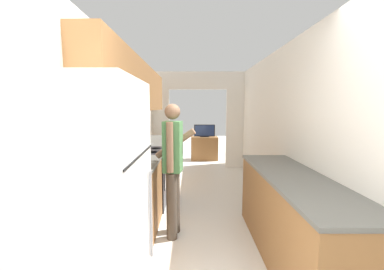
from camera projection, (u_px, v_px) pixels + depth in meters
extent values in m
cube|color=white|center=(108.00, 135.00, 2.99)|extent=(0.06, 7.50, 2.50)
cube|color=brown|center=(137.00, 87.00, 3.80)|extent=(0.32, 3.82, 0.76)
cube|color=white|center=(300.00, 135.00, 2.99)|extent=(0.06, 7.50, 2.50)
cube|color=white|center=(157.00, 129.00, 6.17)|extent=(0.65, 0.06, 2.05)
cube|color=white|center=(238.00, 129.00, 6.17)|extent=(0.65, 0.06, 2.05)
cube|color=white|center=(198.00, 81.00, 6.02)|extent=(2.79, 0.06, 0.45)
cube|color=brown|center=(129.00, 206.00, 2.78)|extent=(0.60, 1.41, 0.87)
cube|color=#565651|center=(128.00, 169.00, 2.72)|extent=(0.62, 1.42, 0.03)
cube|color=brown|center=(157.00, 161.00, 5.05)|extent=(0.60, 1.65, 0.87)
cube|color=#565651|center=(157.00, 141.00, 5.00)|extent=(0.62, 1.66, 0.03)
cube|color=#9EA3A8|center=(131.00, 164.00, 2.86)|extent=(0.42, 0.44, 0.00)
cube|color=brown|center=(293.00, 220.00, 2.43)|extent=(0.60, 2.05, 0.87)
cube|color=#565651|center=(295.00, 177.00, 2.38)|extent=(0.62, 2.07, 0.03)
cube|color=white|center=(90.00, 212.00, 1.60)|extent=(0.70, 0.81, 1.78)
cube|color=black|center=(140.00, 155.00, 1.55)|extent=(0.01, 0.78, 0.01)
cylinder|color=#99999E|center=(151.00, 214.00, 1.88)|extent=(0.02, 0.02, 0.71)
cube|color=black|center=(147.00, 177.00, 3.85)|extent=(0.62, 0.76, 0.91)
cube|color=black|center=(166.00, 177.00, 3.85)|extent=(0.01, 0.52, 0.27)
cylinder|color=#B7B7BC|center=(167.00, 164.00, 3.82)|extent=(0.02, 0.61, 0.02)
cube|color=black|center=(129.00, 146.00, 3.79)|extent=(0.04, 0.76, 0.14)
cylinder|color=#232328|center=(153.00, 152.00, 3.63)|extent=(0.16, 0.16, 0.01)
cylinder|color=#232328|center=(156.00, 148.00, 3.96)|extent=(0.16, 0.16, 0.01)
cylinder|color=#232328|center=(137.00, 152.00, 3.63)|extent=(0.16, 0.16, 0.01)
cylinder|color=#232328|center=(141.00, 148.00, 3.96)|extent=(0.16, 0.16, 0.01)
cylinder|color=#4C4238|center=(172.00, 206.00, 2.83)|extent=(0.15, 0.15, 0.82)
cylinder|color=#4C4238|center=(175.00, 201.00, 3.00)|extent=(0.15, 0.15, 0.82)
cube|color=#4C844C|center=(173.00, 147.00, 2.83)|extent=(0.24, 0.24, 0.61)
cylinder|color=#8C664C|center=(170.00, 147.00, 2.69)|extent=(0.09, 0.09, 0.58)
cylinder|color=#8C664C|center=(175.00, 144.00, 2.97)|extent=(0.53, 0.16, 0.40)
sphere|color=#8C664C|center=(172.00, 112.00, 2.78)|extent=(0.19, 0.19, 0.19)
cube|color=brown|center=(204.00, 148.00, 7.16)|extent=(0.81, 0.42, 0.70)
cube|color=black|center=(204.00, 137.00, 7.08)|extent=(0.27, 0.16, 0.02)
cube|color=black|center=(204.00, 130.00, 7.06)|extent=(0.62, 0.04, 0.35)
cube|color=navy|center=(205.00, 131.00, 7.03)|extent=(0.57, 0.01, 0.31)
cube|color=#B7B7BC|center=(150.00, 144.00, 4.37)|extent=(0.09, 0.22, 0.00)
cube|color=black|center=(148.00, 145.00, 4.21)|extent=(0.05, 0.11, 0.02)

